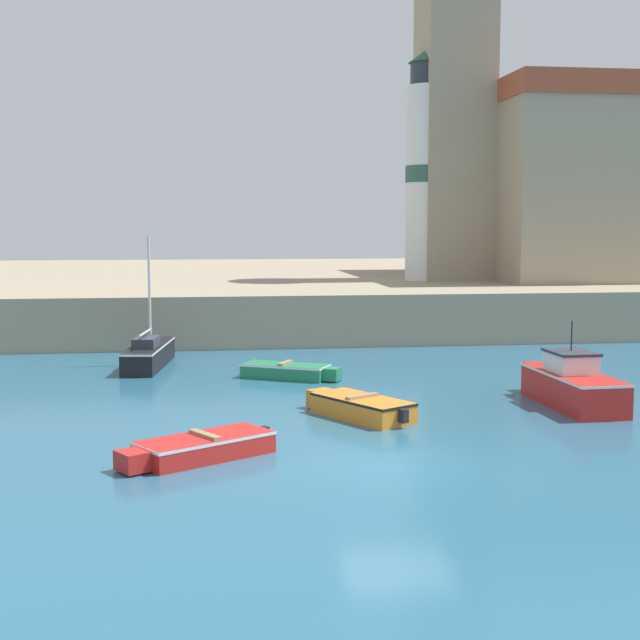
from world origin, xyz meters
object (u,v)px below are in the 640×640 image
(motorboat_red_3, at_px, (571,384))
(dinghy_orange_8, at_px, (359,406))
(dinghy_red_6, at_px, (201,447))
(dinghy_green_7, at_px, (288,371))
(lighthouse, at_px, (427,169))
(sailboat_black_2, at_px, (149,353))
(church, at_px, (533,173))

(motorboat_red_3, distance_m, dinghy_orange_8, 6.57)
(motorboat_red_3, bearing_deg, dinghy_red_6, -156.93)
(dinghy_green_7, height_order, lighthouse, lighthouse)
(sailboat_black_2, relative_size, dinghy_orange_8, 1.55)
(church, height_order, lighthouse, church)
(church, bearing_deg, dinghy_orange_8, -119.71)
(sailboat_black_2, relative_size, lighthouse, 0.45)
(motorboat_red_3, height_order, dinghy_green_7, motorboat_red_3)
(motorboat_red_3, distance_m, lighthouse, 24.20)
(dinghy_green_7, distance_m, dinghy_orange_8, 6.63)
(dinghy_green_7, height_order, dinghy_orange_8, dinghy_orange_8)
(sailboat_black_2, xyz_separation_m, lighthouse, (14.28, 13.83, 7.83))
(church, bearing_deg, dinghy_red_6, -122.76)
(motorboat_red_3, height_order, lighthouse, lighthouse)
(sailboat_black_2, xyz_separation_m, dinghy_red_6, (1.89, -13.71, -0.22))
(lighthouse, bearing_deg, motorboat_red_3, -93.69)
(dinghy_red_6, relative_size, dinghy_green_7, 1.05)
(dinghy_red_6, distance_m, lighthouse, 31.25)
(dinghy_red_6, height_order, dinghy_green_7, dinghy_red_6)
(dinghy_red_6, relative_size, lighthouse, 0.30)
(sailboat_black_2, distance_m, dinghy_red_6, 13.84)
(lighthouse, bearing_deg, sailboat_black_2, -135.91)
(sailboat_black_2, relative_size, dinghy_red_6, 1.52)
(motorboat_red_3, bearing_deg, lighthouse, 86.31)
(motorboat_red_3, xyz_separation_m, dinghy_orange_8, (-6.52, -0.79, -0.31))
(dinghy_orange_8, xyz_separation_m, church, (15.04, 26.35, 7.98))
(sailboat_black_2, xyz_separation_m, dinghy_green_7, (4.95, -3.36, -0.22))
(dinghy_red_6, height_order, dinghy_orange_8, dinghy_orange_8)
(dinghy_red_6, xyz_separation_m, lighthouse, (12.39, 27.54, 8.05))
(sailboat_black_2, bearing_deg, dinghy_orange_8, -57.46)
(motorboat_red_3, height_order, church, church)
(dinghy_red_6, relative_size, church, 0.20)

